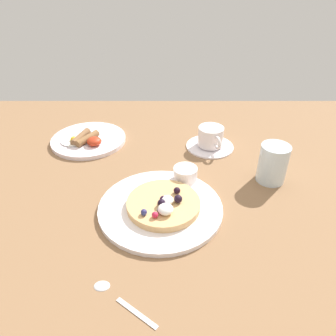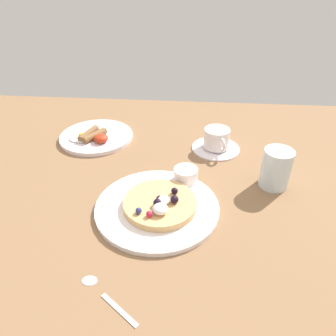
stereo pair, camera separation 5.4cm
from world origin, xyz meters
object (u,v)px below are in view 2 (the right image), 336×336
(coffee_cup, at_px, (217,138))
(teaspoon, at_px, (100,290))
(pancake_plate, at_px, (157,207))
(syrup_ramekin, at_px, (186,174))
(breakfast_plate, at_px, (97,137))
(coffee_saucer, at_px, (216,148))
(water_glass, at_px, (276,168))

(coffee_cup, distance_m, teaspoon, 0.55)
(teaspoon, bearing_deg, coffee_cup, 66.50)
(pancake_plate, xyz_separation_m, syrup_ramekin, (0.06, 0.10, 0.02))
(breakfast_plate, xyz_separation_m, teaspoon, (0.15, -0.54, -0.00))
(coffee_saucer, bearing_deg, breakfast_plate, 174.76)
(coffee_cup, bearing_deg, syrup_ramekin, -114.75)
(syrup_ramekin, bearing_deg, water_glass, 3.72)
(coffee_saucer, relative_size, coffee_cup, 1.38)
(coffee_saucer, bearing_deg, pancake_plate, -116.71)
(breakfast_plate, height_order, teaspoon, breakfast_plate)
(pancake_plate, relative_size, teaspoon, 2.37)
(breakfast_plate, relative_size, coffee_cup, 2.20)
(breakfast_plate, bearing_deg, syrup_ramekin, -36.84)
(pancake_plate, relative_size, syrup_ramekin, 4.68)
(syrup_ramekin, height_order, coffee_saucer, syrup_ramekin)
(teaspoon, bearing_deg, coffee_saucer, 66.61)
(syrup_ramekin, bearing_deg, pancake_plate, -120.58)
(teaspoon, bearing_deg, pancake_plate, 71.19)
(coffee_cup, distance_m, water_glass, 0.21)
(syrup_ramekin, distance_m, coffee_cup, 0.20)
(syrup_ramekin, relative_size, breakfast_plate, 0.26)
(breakfast_plate, distance_m, teaspoon, 0.56)
(breakfast_plate, xyz_separation_m, water_glass, (0.51, -0.20, 0.04))
(syrup_ramekin, height_order, coffee_cup, coffee_cup)
(teaspoon, relative_size, water_glass, 1.19)
(pancake_plate, height_order, teaspoon, pancake_plate)
(breakfast_plate, bearing_deg, coffee_cup, -5.49)
(pancake_plate, height_order, coffee_cup, coffee_cup)
(water_glass, bearing_deg, coffee_saucer, 128.87)
(pancake_plate, xyz_separation_m, teaspoon, (-0.07, -0.22, -0.00))
(coffee_saucer, xyz_separation_m, coffee_cup, (0.00, -0.00, 0.03))
(coffee_cup, height_order, water_glass, water_glass)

